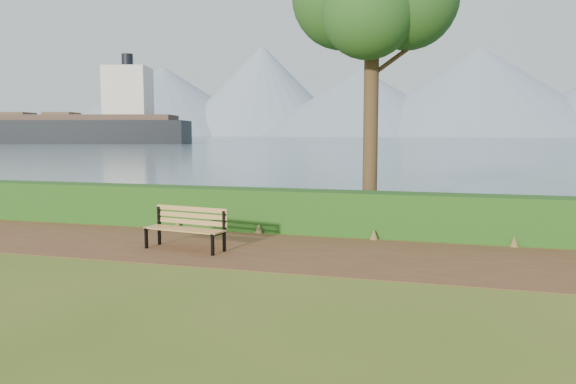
% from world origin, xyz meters
% --- Properties ---
extents(ground, '(140.00, 140.00, 0.00)m').
position_xyz_m(ground, '(0.00, 0.00, 0.00)').
color(ground, '#4D611B').
rests_on(ground, ground).
extents(path, '(40.00, 3.40, 0.01)m').
position_xyz_m(path, '(0.00, 0.30, 0.01)').
color(path, brown).
rests_on(path, ground).
extents(hedge, '(32.00, 0.85, 1.00)m').
position_xyz_m(hedge, '(0.00, 2.60, 0.50)').
color(hedge, '#144513').
rests_on(hedge, ground).
extents(water, '(700.00, 510.00, 0.00)m').
position_xyz_m(water, '(0.00, 260.00, 0.01)').
color(water, '#455B6F').
rests_on(water, ground).
extents(mountains, '(585.00, 190.00, 70.00)m').
position_xyz_m(mountains, '(-9.17, 406.05, 27.70)').
color(mountains, gray).
rests_on(mountains, ground).
extents(bench, '(1.77, 0.77, 0.86)m').
position_xyz_m(bench, '(-1.90, -0.05, 0.50)').
color(bench, black).
rests_on(bench, ground).
extents(cargo_ship, '(71.82, 28.84, 21.65)m').
position_xyz_m(cargo_ship, '(-85.31, 95.01, 3.23)').
color(cargo_ship, black).
rests_on(cargo_ship, ground).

